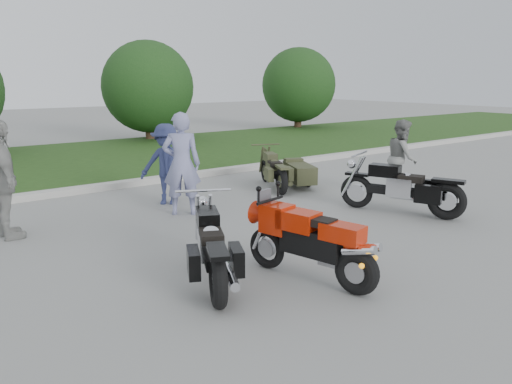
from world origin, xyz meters
TOP-DOWN VIEW (x-y plane):
  - ground at (0.00, 0.00)m, footprint 80.00×80.00m
  - curb at (0.00, 6.00)m, footprint 60.00×0.30m
  - grass_strip at (0.00, 10.15)m, footprint 60.00×8.00m
  - tree_mid_right at (4.00, 13.50)m, footprint 3.60×3.60m
  - tree_far_right at (12.00, 13.50)m, footprint 3.60×3.60m
  - sportbike_red at (-0.58, -0.82)m, footprint 0.65×1.93m
  - cruiser_left at (-1.63, -0.11)m, footprint 1.10×2.07m
  - cruiser_right at (3.07, 0.47)m, footprint 1.08×2.28m
  - cruiser_sidecar at (2.84, 3.57)m, footprint 1.49×1.95m
  - person_stripe at (-0.30, 3.03)m, footprint 0.85×0.77m
  - person_grey at (4.39, 1.58)m, footprint 1.03×1.01m
  - person_denim at (-0.16, 3.93)m, footprint 1.22×1.14m
  - person_back at (-3.29, 3.43)m, footprint 0.53×1.16m

SIDE VIEW (x-z plane):
  - ground at x=0.00m, z-range 0.00..0.00m
  - grass_strip at x=0.00m, z-range 0.00..0.14m
  - curb at x=0.00m, z-range 0.00..0.15m
  - cruiser_sidecar at x=2.84m, z-range -0.03..0.77m
  - cruiser_left at x=-1.63m, z-range 0.01..0.87m
  - cruiser_right at x=3.07m, z-range 0.01..0.93m
  - sportbike_red at x=-0.58m, z-range 0.08..1.01m
  - person_denim at x=-0.16m, z-range 0.00..1.65m
  - person_grey at x=4.39m, z-range 0.00..1.67m
  - person_back at x=-3.29m, z-range 0.00..1.94m
  - person_stripe at x=-0.30m, z-range 0.00..1.95m
  - tree_mid_right at x=4.00m, z-range 0.19..4.19m
  - tree_far_right at x=12.00m, z-range 0.19..4.19m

